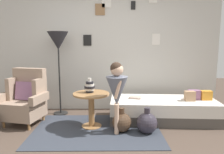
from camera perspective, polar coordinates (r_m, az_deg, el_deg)
ground_plane at (r=3.04m, az=-2.80°, el=-18.96°), size 12.00×12.00×0.00m
gallery_wall at (r=4.64m, az=-1.97°, el=7.48°), size 4.80×0.12×2.60m
rug at (r=3.70m, az=-3.94°, el=-13.60°), size 2.06×1.43×0.01m
armchair at (r=4.17m, az=-21.69°, el=-5.34°), size 0.85×0.71×0.97m
daybed at (r=4.16m, az=13.12°, el=-8.37°), size 1.95×0.92×0.40m
pillow_head at (r=4.30m, az=23.41°, el=-4.40°), size 0.19×0.12×0.17m
pillow_mid at (r=4.25m, az=20.70°, el=-4.36°), size 0.20×0.12×0.17m
pillow_back at (r=4.13m, az=19.69°, el=-4.70°), size 0.17×0.12×0.17m
side_table at (r=3.71m, az=-5.43°, el=-6.68°), size 0.61×0.61×0.59m
vase_striped at (r=3.70m, az=-5.88°, el=-2.53°), size 0.18×0.18×0.25m
floor_lamp at (r=4.37m, az=-13.91°, el=8.49°), size 0.40×0.40×1.64m
person_child at (r=3.36m, az=1.26°, el=-3.00°), size 0.34×0.34×1.14m
book_on_daybed at (r=4.09m, az=6.12°, el=-5.35°), size 0.26×0.22×0.03m
demijohn_near at (r=3.58m, az=2.57°, el=-11.72°), size 0.31×0.31×0.40m
demijohn_far at (r=3.56m, az=9.12°, el=-11.74°), size 0.33×0.33×0.42m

